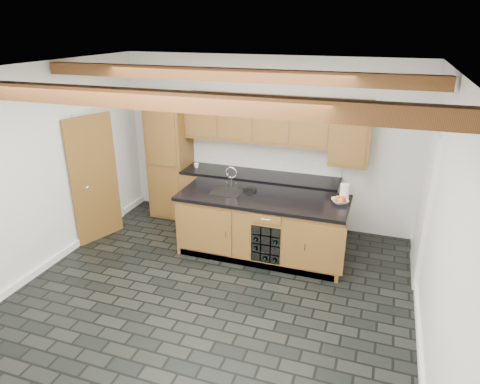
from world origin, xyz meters
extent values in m
plane|color=black|center=(0.00, 0.00, 0.00)|extent=(5.00, 5.00, 0.00)
plane|color=white|center=(0.00, 2.50, 1.40)|extent=(5.00, 0.00, 5.00)
plane|color=white|center=(-2.50, 0.00, 1.40)|extent=(0.00, 5.00, 5.00)
plane|color=white|center=(2.50, 0.00, 1.40)|extent=(0.00, 5.00, 5.00)
plane|color=white|center=(0.00, 0.00, 2.80)|extent=(5.00, 5.00, 0.00)
cube|color=brown|center=(0.00, -1.20, 2.70)|extent=(4.90, 0.15, 0.15)
cube|color=brown|center=(0.00, 0.60, 2.70)|extent=(4.90, 0.15, 0.15)
cube|color=white|center=(-2.48, 0.00, 0.05)|extent=(0.04, 5.00, 0.10)
cube|color=white|center=(2.48, 0.00, 0.05)|extent=(0.04, 5.00, 0.10)
cube|color=white|center=(-2.47, 1.30, 1.02)|extent=(0.06, 0.94, 2.04)
cube|color=brown|center=(-2.32, 0.95, 1.00)|extent=(0.31, 0.77, 2.00)
cube|color=white|center=(2.47, 1.50, 1.02)|extent=(0.06, 0.98, 2.04)
cube|color=black|center=(2.50, 1.50, 1.00)|extent=(0.02, 0.86, 1.96)
cube|color=brown|center=(-1.65, 2.20, 1.05)|extent=(0.65, 0.60, 2.10)
cube|color=brown|center=(-0.02, 2.20, 0.44)|extent=(2.60, 0.60, 0.88)
cube|color=black|center=(-0.02, 2.20, 0.91)|extent=(2.64, 0.62, 0.05)
cube|color=white|center=(-0.02, 2.49, 1.19)|extent=(2.60, 0.02, 0.52)
cube|color=brown|center=(-0.12, 2.33, 1.83)|extent=(2.40, 0.35, 0.75)
cube|color=brown|center=(1.38, 2.33, 1.70)|extent=(0.60, 0.35, 1.00)
cube|color=brown|center=(0.30, 1.30, 0.44)|extent=(2.40, 0.90, 0.88)
cube|color=black|center=(0.30, 1.30, 0.91)|extent=(2.46, 0.96, 0.05)
cube|color=brown|center=(-0.42, 0.84, 0.48)|extent=(0.80, 0.02, 0.70)
cube|color=brown|center=(1.25, 0.84, 0.48)|extent=(0.60, 0.02, 0.70)
cube|color=black|center=(0.48, 0.99, 0.40)|extent=(0.42, 0.30, 0.56)
cylinder|color=black|center=(0.48, 0.95, 0.19)|extent=(0.07, 0.26, 0.07)
cylinder|color=black|center=(0.62, 0.95, 0.47)|extent=(0.07, 0.26, 0.07)
cylinder|color=black|center=(0.34, 0.95, 0.33)|extent=(0.07, 0.26, 0.07)
cylinder|color=black|center=(0.34, 0.95, 0.47)|extent=(0.07, 0.26, 0.07)
cylinder|color=black|center=(0.62, 0.95, 0.19)|extent=(0.07, 0.26, 0.07)
cube|color=black|center=(-0.25, 1.30, 0.93)|extent=(0.45, 0.40, 0.02)
cylinder|color=silver|center=(-0.25, 1.48, 1.03)|extent=(0.02, 0.02, 0.20)
torus|color=silver|center=(-0.25, 1.48, 1.17)|extent=(0.18, 0.02, 0.18)
cylinder|color=silver|center=(-0.33, 1.48, 0.97)|extent=(0.02, 0.02, 0.08)
cylinder|color=silver|center=(-0.17, 1.48, 0.97)|extent=(0.02, 0.02, 0.08)
cube|color=black|center=(0.05, 1.45, 0.95)|extent=(0.19, 0.11, 0.04)
cylinder|color=black|center=(0.05, 1.45, 0.98)|extent=(0.12, 0.12, 0.02)
imported|color=white|center=(1.38, 1.41, 0.96)|extent=(0.30, 0.30, 0.06)
sphere|color=red|center=(1.43, 1.41, 0.99)|extent=(0.07, 0.07, 0.07)
sphere|color=#EC4415|center=(1.40, 1.45, 0.99)|extent=(0.07, 0.07, 0.07)
sphere|color=olive|center=(1.34, 1.44, 0.99)|extent=(0.07, 0.07, 0.07)
sphere|color=#D2451F|center=(1.34, 1.38, 0.99)|extent=(0.07, 0.07, 0.07)
sphere|color=orange|center=(1.39, 1.36, 0.99)|extent=(0.07, 0.07, 0.07)
cylinder|color=white|center=(1.42, 1.55, 1.05)|extent=(0.13, 0.13, 0.23)
imported|color=white|center=(-1.15, 2.18, 0.97)|extent=(0.11, 0.11, 0.08)
camera|label=1|loc=(1.84, -4.21, 3.27)|focal=32.00mm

